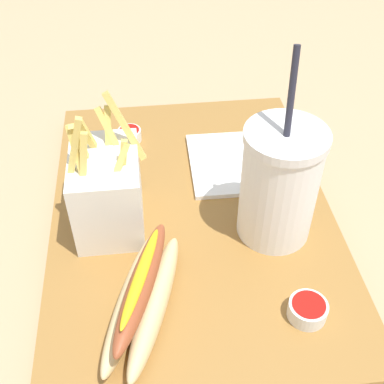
{
  "coord_description": "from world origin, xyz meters",
  "views": [
    {
      "loc": [
        -0.44,
        0.05,
        0.46
      ],
      "look_at": [
        0.0,
        0.0,
        0.05
      ],
      "focal_mm": 46.47,
      "sensor_mm": 36.0,
      "label": 1
    }
  ],
  "objects_px": {
    "ketchup_cup_1": "(308,309)",
    "ketchup_cup_2": "(130,134)",
    "ketchup_cup_3": "(91,175)",
    "soda_cup": "(279,184)",
    "hot_dog_1": "(143,296)",
    "fries_basket": "(107,190)",
    "napkin_stack": "(239,162)"
  },
  "relations": [
    {
      "from": "ketchup_cup_3",
      "to": "soda_cup",
      "type": "bearing_deg",
      "value": -117.72
    },
    {
      "from": "napkin_stack",
      "to": "ketchup_cup_3",
      "type": "bearing_deg",
      "value": 93.01
    },
    {
      "from": "soda_cup",
      "to": "ketchup_cup_3",
      "type": "bearing_deg",
      "value": 62.28
    },
    {
      "from": "fries_basket",
      "to": "napkin_stack",
      "type": "xyz_separation_m",
      "value": [
        0.09,
        -0.17,
        -0.05
      ]
    },
    {
      "from": "fries_basket",
      "to": "ketchup_cup_1",
      "type": "xyz_separation_m",
      "value": [
        -0.16,
        -0.2,
        -0.04
      ]
    },
    {
      "from": "fries_basket",
      "to": "ketchup_cup_3",
      "type": "bearing_deg",
      "value": 18.43
    },
    {
      "from": "hot_dog_1",
      "to": "napkin_stack",
      "type": "relative_size",
      "value": 1.36
    },
    {
      "from": "soda_cup",
      "to": "fries_basket",
      "type": "bearing_deg",
      "value": 79.8
    },
    {
      "from": "ketchup_cup_2",
      "to": "ketchup_cup_3",
      "type": "bearing_deg",
      "value": 148.12
    },
    {
      "from": "napkin_stack",
      "to": "ketchup_cup_2",
      "type": "bearing_deg",
      "value": 63.59
    },
    {
      "from": "hot_dog_1",
      "to": "ketchup_cup_2",
      "type": "relative_size",
      "value": 5.41
    },
    {
      "from": "ketchup_cup_2",
      "to": "ketchup_cup_3",
      "type": "xyz_separation_m",
      "value": [
        -0.08,
        0.05,
        -0.0
      ]
    },
    {
      "from": "ketchup_cup_3",
      "to": "hot_dog_1",
      "type": "bearing_deg",
      "value": -164.19
    },
    {
      "from": "fries_basket",
      "to": "napkin_stack",
      "type": "relative_size",
      "value": 1.22
    },
    {
      "from": "ketchup_cup_3",
      "to": "napkin_stack",
      "type": "xyz_separation_m",
      "value": [
        0.01,
        -0.2,
        -0.01
      ]
    },
    {
      "from": "fries_basket",
      "to": "napkin_stack",
      "type": "distance_m",
      "value": 0.2
    },
    {
      "from": "soda_cup",
      "to": "ketchup_cup_3",
      "type": "relative_size",
      "value": 6.83
    },
    {
      "from": "fries_basket",
      "to": "napkin_stack",
      "type": "bearing_deg",
      "value": -62.44
    },
    {
      "from": "hot_dog_1",
      "to": "ketchup_cup_3",
      "type": "relative_size",
      "value": 5.45
    },
    {
      "from": "soda_cup",
      "to": "fries_basket",
      "type": "distance_m",
      "value": 0.2
    },
    {
      "from": "ketchup_cup_3",
      "to": "napkin_stack",
      "type": "relative_size",
      "value": 0.25
    },
    {
      "from": "ketchup_cup_2",
      "to": "ketchup_cup_3",
      "type": "distance_m",
      "value": 0.1
    },
    {
      "from": "hot_dog_1",
      "to": "soda_cup",
      "type": "bearing_deg",
      "value": -58.25
    },
    {
      "from": "soda_cup",
      "to": "napkin_stack",
      "type": "xyz_separation_m",
      "value": [
        0.13,
        0.02,
        -0.07
      ]
    },
    {
      "from": "hot_dog_1",
      "to": "ketchup_cup_1",
      "type": "xyz_separation_m",
      "value": [
        -0.02,
        -0.16,
        -0.01
      ]
    },
    {
      "from": "fries_basket",
      "to": "ketchup_cup_1",
      "type": "height_order",
      "value": "fries_basket"
    },
    {
      "from": "soda_cup",
      "to": "ketchup_cup_2",
      "type": "distance_m",
      "value": 0.27
    },
    {
      "from": "ketchup_cup_2",
      "to": "fries_basket",
      "type": "bearing_deg",
      "value": 171.14
    },
    {
      "from": "ketchup_cup_1",
      "to": "ketchup_cup_3",
      "type": "height_order",
      "value": "ketchup_cup_1"
    },
    {
      "from": "ketchup_cup_1",
      "to": "ketchup_cup_2",
      "type": "bearing_deg",
      "value": 28.16
    },
    {
      "from": "hot_dog_1",
      "to": "ketchup_cup_3",
      "type": "xyz_separation_m",
      "value": [
        0.21,
        0.06,
        -0.02
      ]
    },
    {
      "from": "ketchup_cup_1",
      "to": "ketchup_cup_2",
      "type": "xyz_separation_m",
      "value": [
        0.32,
        0.17,
        -0.0
      ]
    }
  ]
}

